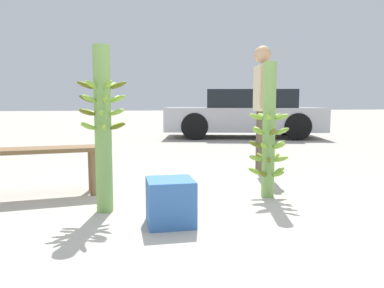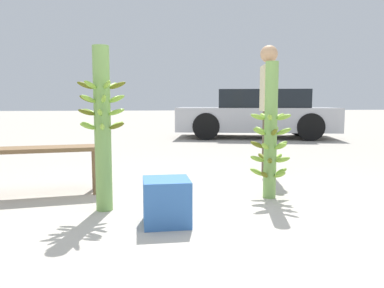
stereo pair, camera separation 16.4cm
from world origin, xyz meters
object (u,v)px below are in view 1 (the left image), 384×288
at_px(parked_car, 245,114).
at_px(banana_stalk_center, 269,134).
at_px(vendor_person, 262,97).
at_px(produce_crate, 170,202).
at_px(banana_stalk_left, 103,126).
at_px(market_bench, 23,157).

bearing_deg(parked_car, banana_stalk_center, 176.36).
height_order(vendor_person, produce_crate, vendor_person).
relative_size(banana_stalk_center, vendor_person, 0.80).
bearing_deg(banana_stalk_left, banana_stalk_center, 7.19).
relative_size(vendor_person, market_bench, 1.04).
distance_m(banana_stalk_center, market_bench, 2.37).
height_order(banana_stalk_left, produce_crate, banana_stalk_left).
bearing_deg(market_bench, banana_stalk_center, -17.65).
distance_m(parked_car, produce_crate, 7.33).
distance_m(banana_stalk_center, parked_car, 6.35).
bearing_deg(banana_stalk_left, market_bench, 141.60).
relative_size(vendor_person, produce_crate, 4.72).
distance_m(vendor_person, market_bench, 2.90).
height_order(banana_stalk_center, produce_crate, banana_stalk_center).
bearing_deg(produce_crate, banana_stalk_center, 31.51).
relative_size(banana_stalk_center, parked_car, 0.30).
height_order(banana_stalk_center, market_bench, banana_stalk_center).
bearing_deg(market_bench, produce_crate, -47.32).
xyz_separation_m(banana_stalk_left, produce_crate, (0.50, -0.45, -0.55)).
xyz_separation_m(banana_stalk_left, parked_car, (3.42, 6.26, -0.11)).
bearing_deg(vendor_person, banana_stalk_left, -43.85).
relative_size(market_bench, produce_crate, 4.52).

